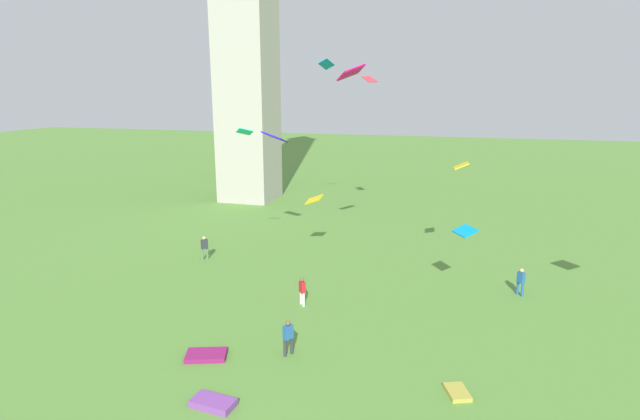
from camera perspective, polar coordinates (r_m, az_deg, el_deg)
name	(u,v)px	position (r m, az deg, el deg)	size (l,w,h in m)	color
person_0	(302,290)	(28.05, -2.02, -9.02)	(0.46, 0.47, 1.61)	silver
person_1	(288,336)	(23.20, -3.63, -14.01)	(0.45, 0.50, 1.67)	#2D3338
person_2	(205,246)	(36.17, -12.95, -4.05)	(0.47, 0.50, 1.69)	#51754C
person_3	(521,280)	(31.51, 21.79, -7.40)	(0.47, 0.48, 1.64)	#235693
kite_flying_0	(351,72)	(31.89, 3.56, 15.29)	(1.75, 1.99, 1.06)	#EC086D
kite_flying_1	(461,165)	(32.84, 15.72, 4.88)	(0.97, 1.42, 0.50)	gold
kite_flying_2	(370,79)	(42.21, 5.64, 14.53)	(1.39, 1.37, 0.56)	#DF313E
kite_flying_3	(326,64)	(43.55, 0.72, 16.20)	(1.21, 1.28, 0.92)	#137EBC
kite_flying_4	(274,137)	(35.50, -5.19, 8.23)	(1.73, 1.44, 0.85)	#1D0EC7
kite_flying_5	(314,199)	(34.82, -0.68, 1.20)	(1.24, 1.11, 0.77)	gold
kite_flying_6	(245,132)	(32.96, -8.53, 8.78)	(1.14, 1.04, 0.57)	#1ED5BA
kite_flying_7	(465,231)	(28.72, 16.11, -2.29)	(1.44, 1.56, 0.43)	#0791E3
kite_bundle_0	(457,392)	(21.66, 15.28, -19.29)	(1.16, 0.79, 0.18)	#AA9F3C
kite_bundle_1	(213,403)	(20.72, -12.00, -20.59)	(1.64, 0.88, 0.28)	#793F94
kite_bundle_2	(206,355)	(23.90, -12.77, -15.74)	(1.77, 1.10, 0.22)	#831A59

